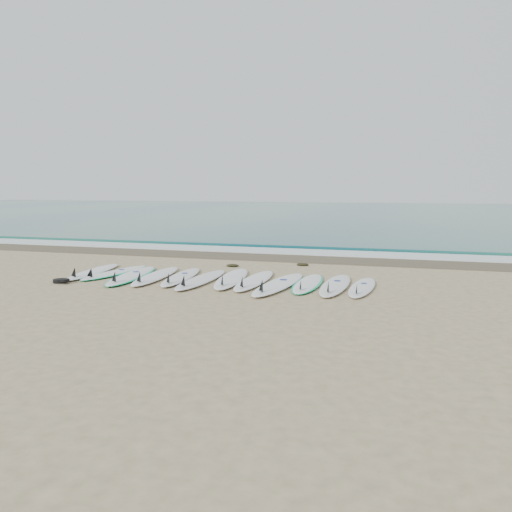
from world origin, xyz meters
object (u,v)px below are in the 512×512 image
(surfboard_6, at_px, (231,278))
(surfboard_11, at_px, (362,287))
(leash_coil, at_px, (61,281))
(surfboard_0, at_px, (93,272))

(surfboard_6, distance_m, surfboard_11, 2.97)
(leash_coil, bearing_deg, surfboard_11, 10.01)
(surfboard_6, bearing_deg, leash_coil, -167.89)
(surfboard_6, relative_size, leash_coil, 6.11)
(surfboard_6, distance_m, leash_coil, 3.83)
(surfboard_6, relative_size, surfboard_11, 1.21)
(surfboard_6, xyz_separation_m, surfboard_11, (2.97, -0.14, -0.01))
(surfboard_0, bearing_deg, surfboard_6, -5.50)
(surfboard_11, bearing_deg, surfboard_0, -177.36)
(surfboard_0, xyz_separation_m, surfboard_6, (3.63, 0.07, 0.00))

